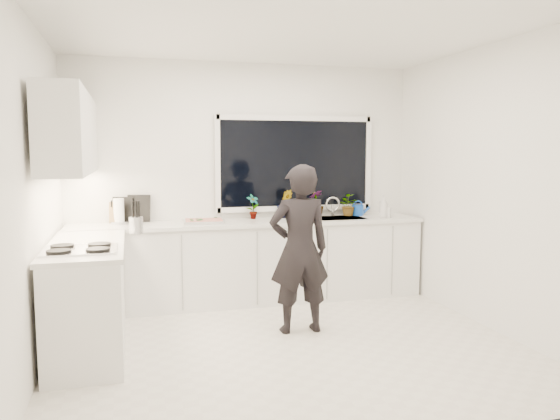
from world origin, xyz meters
name	(u,v)px	position (x,y,z in m)	size (l,w,h in m)	color
floor	(287,345)	(0.00, 0.00, -0.01)	(4.00, 3.50, 0.02)	beige
wall_back	(245,181)	(0.00, 1.76, 1.35)	(4.00, 0.02, 2.70)	white
wall_left	(33,197)	(-2.01, 0.00, 1.35)	(0.02, 3.50, 2.70)	white
wall_right	(490,188)	(2.01, 0.00, 1.35)	(0.02, 3.50, 2.70)	white
ceiling	(288,28)	(0.00, 0.00, 2.71)	(4.00, 3.50, 0.02)	white
window	(295,163)	(0.60, 1.73, 1.55)	(1.80, 0.02, 1.00)	black
base_cabinets_back	(251,263)	(0.00, 1.45, 0.44)	(3.92, 0.58, 0.88)	white
base_cabinets_left	(88,299)	(-1.67, 0.35, 0.44)	(0.58, 1.60, 0.88)	white
countertop_back	(251,223)	(0.00, 1.44, 0.90)	(3.94, 0.62, 0.04)	silver
countertop_left	(86,246)	(-1.67, 0.35, 0.90)	(0.62, 1.60, 0.04)	silver
upper_cabinets	(70,134)	(-1.79, 0.70, 1.85)	(0.34, 2.10, 0.70)	white
sink	(339,222)	(1.05, 1.45, 0.87)	(0.58, 0.42, 0.14)	silver
faucet	(333,207)	(1.05, 1.65, 1.03)	(0.03, 0.03, 0.22)	silver
stovetop	(80,249)	(-1.69, 0.00, 0.94)	(0.56, 0.48, 0.03)	black
person	(299,249)	(0.21, 0.31, 0.79)	(0.58, 0.38, 1.58)	black
pizza_tray	(204,221)	(-0.53, 1.42, 0.94)	(0.43, 0.32, 0.03)	#B4B4B9
pizza	(204,220)	(-0.53, 1.42, 0.95)	(0.39, 0.28, 0.01)	#B03117
watering_can	(358,210)	(1.36, 1.61, 0.98)	(0.14, 0.14, 0.13)	#1246B0
paper_towel_roll	(119,212)	(-1.42, 1.55, 1.05)	(0.11, 0.11, 0.26)	white
knife_block	(116,214)	(-1.45, 1.59, 1.03)	(0.13, 0.10, 0.22)	#9B7848
utensil_crock	(136,225)	(-1.25, 0.80, 1.00)	(0.13, 0.13, 0.16)	silver
picture_frame_large	(122,210)	(-1.38, 1.69, 1.06)	(0.22, 0.02, 0.28)	black
picture_frame_small	(139,208)	(-1.21, 1.69, 1.07)	(0.25, 0.02, 0.30)	black
herb_plants	(312,205)	(0.77, 1.61, 1.07)	(1.38, 0.28, 0.33)	#26662D
soap_bottles	(384,207)	(1.56, 1.30, 1.04)	(0.18, 0.15, 0.27)	#D8BF66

